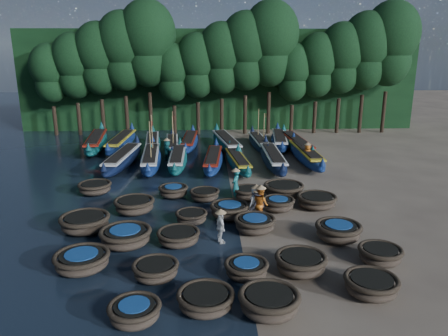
{
  "coord_description": "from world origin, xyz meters",
  "views": [
    {
      "loc": [
        -1.55,
        -22.4,
        8.58
      ],
      "look_at": [
        -0.42,
        3.06,
        1.3
      ],
      "focal_mm": 35.0,
      "sensor_mm": 36.0,
      "label": 1
    }
  ],
  "objects_px": {
    "long_boat_6": "(238,162)",
    "fisherman_6": "(307,154)",
    "coracle_21": "(173,191)",
    "coracle_11": "(126,236)",
    "coracle_12": "(178,237)",
    "long_boat_13": "(190,142)",
    "coracle_4": "(371,285)",
    "coracle_13": "(255,224)",
    "coracle_16": "(191,217)",
    "long_boat_9": "(96,142)",
    "coracle_6": "(156,270)",
    "coracle_9": "(380,254)",
    "long_boat_12": "(172,145)",
    "coracle_22": "(205,195)",
    "coracle_3": "(269,302)",
    "coracle_7": "(246,269)",
    "fisherman_5": "(167,150)",
    "coracle_14": "(338,231)",
    "long_boat_7": "(273,159)",
    "long_boat_3": "(151,159)",
    "long_boat_4": "(178,159)",
    "coracle_5": "(82,261)",
    "coracle_15": "(134,205)",
    "long_boat_2": "(123,159)",
    "long_boat_8": "(306,155)",
    "long_boat_10": "(121,142)",
    "coracle_8": "(301,263)",
    "long_boat_14": "(226,143)",
    "fisherman_2": "(261,203)",
    "coracle_23": "(248,193)",
    "long_boat_17": "(296,144)",
    "coracle_2": "(206,300)",
    "coracle_10": "(85,223)",
    "coracle_17": "(230,210)",
    "long_boat_5": "(213,160)",
    "long_boat_16": "(279,140)",
    "coracle_24": "(284,189)",
    "coracle_20": "(95,188)",
    "long_boat_11": "(153,143)",
    "fisherman_4": "(221,226)",
    "coracle_18": "(278,204)",
    "long_boat_15": "(259,143)",
    "fisherman_0": "(256,202)"
  },
  "relations": [
    {
      "from": "coracle_9",
      "to": "long_boat_16",
      "type": "relative_size",
      "value": 0.23
    },
    {
      "from": "coracle_23",
      "to": "long_boat_3",
      "type": "height_order",
      "value": "long_boat_3"
    },
    {
      "from": "long_boat_9",
      "to": "fisherman_0",
      "type": "distance_m",
      "value": 19.71
    },
    {
      "from": "coracle_3",
      "to": "long_boat_10",
      "type": "bearing_deg",
      "value": 110.78
    },
    {
      "from": "coracle_15",
      "to": "long_boat_6",
      "type": "height_order",
      "value": "long_boat_6"
    },
    {
      "from": "long_boat_9",
      "to": "coracle_11",
      "type": "bearing_deg",
      "value": -79.47
    },
    {
      "from": "long_boat_17",
      "to": "fisherman_5",
      "type": "relative_size",
      "value": 4.77
    },
    {
      "from": "long_boat_4",
      "to": "long_boat_17",
      "type": "distance_m",
      "value": 10.44
    },
    {
      "from": "coracle_2",
      "to": "long_boat_2",
      "type": "distance_m",
      "value": 18.94
    },
    {
      "from": "coracle_20",
      "to": "long_boat_11",
      "type": "bearing_deg",
      "value": 79.45
    },
    {
      "from": "coracle_6",
      "to": "coracle_13",
      "type": "xyz_separation_m",
      "value": [
        4.21,
        4.1,
        0.05
      ]
    },
    {
      "from": "coracle_9",
      "to": "long_boat_12",
      "type": "height_order",
      "value": "long_boat_12"
    },
    {
      "from": "long_boat_17",
      "to": "coracle_22",
      "type": "bearing_deg",
      "value": -127.58
    },
    {
      "from": "coracle_21",
      "to": "long_boat_6",
      "type": "distance_m",
      "value": 7.26
    },
    {
      "from": "coracle_15",
      "to": "long_boat_2",
      "type": "height_order",
      "value": "long_boat_2"
    },
    {
      "from": "coracle_3",
      "to": "coracle_12",
      "type": "height_order",
      "value": "coracle_3"
    },
    {
      "from": "coracle_4",
      "to": "coracle_13",
      "type": "xyz_separation_m",
      "value": [
        -3.49,
        5.53,
        0.03
      ]
    },
    {
      "from": "coracle_7",
      "to": "fisherman_5",
      "type": "xyz_separation_m",
      "value": [
        -4.39,
        17.59,
        0.46
      ]
    },
    {
      "from": "coracle_10",
      "to": "long_boat_13",
      "type": "relative_size",
      "value": 0.32
    },
    {
      "from": "long_boat_3",
      "to": "coracle_14",
      "type": "bearing_deg",
      "value": -56.55
    },
    {
      "from": "long_boat_3",
      "to": "fisherman_6",
      "type": "bearing_deg",
      "value": -5.29
    },
    {
      "from": "long_boat_15",
      "to": "long_boat_16",
      "type": "distance_m",
      "value": 1.98
    },
    {
      "from": "long_boat_8",
      "to": "long_boat_7",
      "type": "bearing_deg",
      "value": -162.37
    },
    {
      "from": "long_boat_9",
      "to": "long_boat_17",
      "type": "xyz_separation_m",
      "value": [
        16.71,
        -1.42,
        -0.02
      ]
    },
    {
      "from": "coracle_13",
      "to": "long_boat_4",
      "type": "distance_m",
      "value": 12.56
    },
    {
      "from": "coracle_14",
      "to": "long_boat_7",
      "type": "bearing_deg",
      "value": 94.71
    },
    {
      "from": "coracle_9",
      "to": "long_boat_7",
      "type": "height_order",
      "value": "long_boat_7"
    },
    {
      "from": "coracle_24",
      "to": "long_boat_8",
      "type": "xyz_separation_m",
      "value": [
        3.01,
        7.53,
        0.13
      ]
    },
    {
      "from": "coracle_21",
      "to": "coracle_12",
      "type": "bearing_deg",
      "value": -84.12
    },
    {
      "from": "coracle_12",
      "to": "long_boat_16",
      "type": "bearing_deg",
      "value": 67.94
    },
    {
      "from": "long_boat_17",
      "to": "long_boat_8",
      "type": "bearing_deg",
      "value": -94.65
    },
    {
      "from": "long_boat_14",
      "to": "fisherman_2",
      "type": "distance_m",
      "value": 15.4
    },
    {
      "from": "coracle_11",
      "to": "coracle_12",
      "type": "bearing_deg",
      "value": 1.71
    },
    {
      "from": "long_boat_15",
      "to": "fisherman_4",
      "type": "distance_m",
      "value": 18.52
    },
    {
      "from": "coracle_18",
      "to": "long_boat_15",
      "type": "distance_m",
      "value": 14.35
    },
    {
      "from": "coracle_12",
      "to": "coracle_22",
      "type": "relative_size",
      "value": 1.29
    },
    {
      "from": "coracle_4",
      "to": "coracle_6",
      "type": "xyz_separation_m",
      "value": [
        -7.69,
        1.44,
        -0.02
      ]
    },
    {
      "from": "long_boat_3",
      "to": "long_boat_6",
      "type": "relative_size",
      "value": 1.16
    },
    {
      "from": "coracle_16",
      "to": "long_boat_8",
      "type": "height_order",
      "value": "long_boat_8"
    },
    {
      "from": "coracle_16",
      "to": "long_boat_9",
      "type": "bearing_deg",
      "value": 117.42
    },
    {
      "from": "long_boat_11",
      "to": "fisherman_4",
      "type": "height_order",
      "value": "fisherman_4"
    },
    {
      "from": "coracle_17",
      "to": "long_boat_5",
      "type": "bearing_deg",
      "value": 93.79
    },
    {
      "from": "coracle_5",
      "to": "coracle_14",
      "type": "bearing_deg",
      "value": 11.57
    },
    {
      "from": "long_boat_13",
      "to": "coracle_21",
      "type": "bearing_deg",
      "value": -89.4
    },
    {
      "from": "coracle_5",
      "to": "coracle_8",
      "type": "xyz_separation_m",
      "value": [
        8.49,
        -0.59,
        0.02
      ]
    },
    {
      "from": "fisherman_2",
      "to": "long_boat_10",
      "type": "bearing_deg",
      "value": 4.41
    },
    {
      "from": "long_boat_6",
      "to": "fisherman_6",
      "type": "distance_m",
      "value": 5.14
    },
    {
      "from": "long_boat_9",
      "to": "long_boat_10",
      "type": "distance_m",
      "value": 2.11
    },
    {
      "from": "long_boat_2",
      "to": "coracle_23",
      "type": "bearing_deg",
      "value": -34.76
    },
    {
      "from": "coracle_6",
      "to": "coracle_11",
      "type": "xyz_separation_m",
      "value": [
        -1.61,
        2.87,
        0.08
      ]
    }
  ]
}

